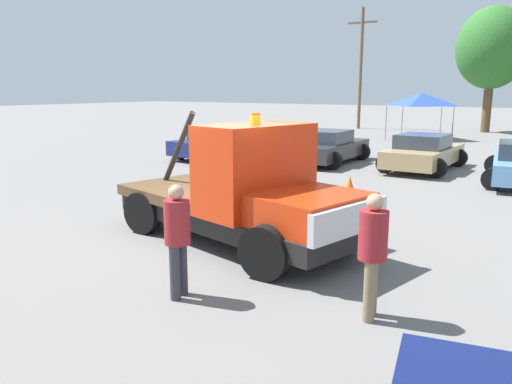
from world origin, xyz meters
The scene contains 11 objects.
ground_plane centered at (0.00, 0.00, 0.00)m, with size 160.00×160.00×0.00m, color slate.
tow_truck centered at (0.33, -0.08, 0.98)m, with size 5.76×3.18×2.54m.
person_near_truck centered at (3.46, -1.79, 0.97)m, with size 0.37×0.37×1.68m.
person_at_hood centered at (0.90, -2.65, 0.96)m, with size 0.37×0.37×1.66m.
parked_car_navy centered at (-7.68, 9.49, 0.65)m, with size 2.74×4.65×1.34m.
parked_car_charcoal centered at (-3.05, 10.67, 0.65)m, with size 2.59×4.64×1.34m.
parked_car_tan centered at (0.70, 11.01, 0.65)m, with size 2.51×4.59×1.34m.
canopy_tent_blue centered at (-2.63, 22.56, 2.34)m, with size 3.16×3.16×2.73m.
tree_center centered at (-0.17, 29.98, 5.60)m, with size 4.68×4.68×8.36m.
traffic_cone centered at (0.17, 5.37, 0.25)m, with size 0.40×0.40×0.55m.
utility_pole centered at (-8.75, 28.28, 4.62)m, with size 2.20×0.24×8.72m.
Camera 1 is at (5.55, -7.71, 2.97)m, focal length 35.00 mm.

